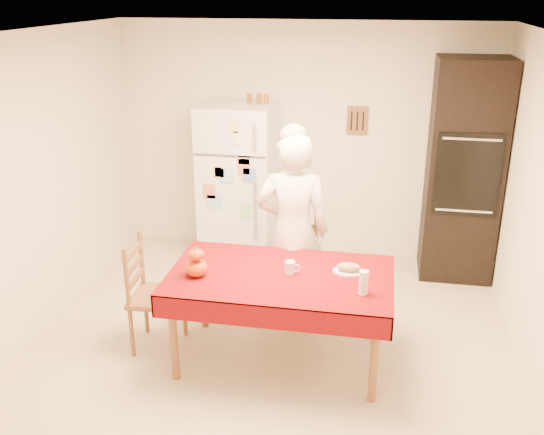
% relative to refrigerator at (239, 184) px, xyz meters
% --- Properties ---
extents(floor, '(4.50, 4.50, 0.00)m').
position_rel_refrigerator_xyz_m(floor, '(0.65, -1.88, -0.85)').
color(floor, '#C2AB8C').
rests_on(floor, ground).
extents(room_shell, '(4.02, 4.52, 2.51)m').
position_rel_refrigerator_xyz_m(room_shell, '(0.65, -1.88, 0.77)').
color(room_shell, '#F3E7CC').
rests_on(room_shell, ground).
extents(refrigerator, '(0.75, 0.74, 1.70)m').
position_rel_refrigerator_xyz_m(refrigerator, '(0.00, 0.00, 0.00)').
color(refrigerator, white).
rests_on(refrigerator, floor).
extents(oven_cabinet, '(0.70, 0.62, 2.20)m').
position_rel_refrigerator_xyz_m(oven_cabinet, '(2.28, 0.05, 0.25)').
color(oven_cabinet, black).
rests_on(oven_cabinet, floor).
extents(dining_table, '(1.70, 1.00, 0.76)m').
position_rel_refrigerator_xyz_m(dining_table, '(0.78, -1.87, -0.16)').
color(dining_table, brown).
rests_on(dining_table, floor).
extents(chair_far, '(0.51, 0.49, 0.95)m').
position_rel_refrigerator_xyz_m(chair_far, '(0.75, -1.13, -0.34)').
color(chair_far, brown).
rests_on(chair_far, floor).
extents(chair_left, '(0.42, 0.44, 0.95)m').
position_rel_refrigerator_xyz_m(chair_left, '(-0.31, -1.85, -0.34)').
color(chair_left, brown).
rests_on(chair_left, floor).
extents(seated_woman, '(0.68, 0.49, 1.73)m').
position_rel_refrigerator_xyz_m(seated_woman, '(0.77, -1.25, 0.02)').
color(seated_woman, white).
rests_on(seated_woman, floor).
extents(coffee_mug, '(0.08, 0.08, 0.10)m').
position_rel_refrigerator_xyz_m(coffee_mug, '(0.84, -1.84, -0.04)').
color(coffee_mug, silver).
rests_on(coffee_mug, dining_table).
extents(pumpkin_lower, '(0.17, 0.17, 0.13)m').
position_rel_refrigerator_xyz_m(pumpkin_lower, '(0.16, -2.01, -0.02)').
color(pumpkin_lower, '#E96305').
rests_on(pumpkin_lower, dining_table).
extents(pumpkin_upper, '(0.12, 0.12, 0.09)m').
position_rel_refrigerator_xyz_m(pumpkin_upper, '(0.16, -2.01, 0.09)').
color(pumpkin_upper, '#E74D05').
rests_on(pumpkin_upper, pumpkin_lower).
extents(wine_glass, '(0.07, 0.07, 0.18)m').
position_rel_refrigerator_xyz_m(wine_glass, '(1.41, -2.06, -0.00)').
color(wine_glass, white).
rests_on(wine_glass, dining_table).
extents(bread_plate, '(0.24, 0.24, 0.02)m').
position_rel_refrigerator_xyz_m(bread_plate, '(1.28, -1.75, -0.08)').
color(bread_plate, white).
rests_on(bread_plate, dining_table).
extents(bread_loaf, '(0.18, 0.10, 0.06)m').
position_rel_refrigerator_xyz_m(bread_loaf, '(1.28, -1.75, -0.04)').
color(bread_loaf, '#9E7F4E').
rests_on(bread_loaf, bread_plate).
extents(spice_jar_left, '(0.05, 0.05, 0.10)m').
position_rel_refrigerator_xyz_m(spice_jar_left, '(0.12, 0.05, 0.90)').
color(spice_jar_left, brown).
rests_on(spice_jar_left, refrigerator).
extents(spice_jar_mid, '(0.05, 0.05, 0.10)m').
position_rel_refrigerator_xyz_m(spice_jar_mid, '(0.22, 0.05, 0.90)').
color(spice_jar_mid, brown).
rests_on(spice_jar_mid, refrigerator).
extents(spice_jar_right, '(0.05, 0.05, 0.10)m').
position_rel_refrigerator_xyz_m(spice_jar_right, '(0.29, 0.05, 0.90)').
color(spice_jar_right, '#94571A').
rests_on(spice_jar_right, refrigerator).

